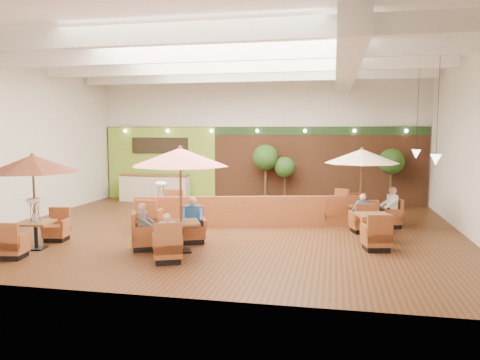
% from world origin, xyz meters
% --- Properties ---
extents(room, '(14.04, 14.00, 5.52)m').
position_xyz_m(room, '(0.25, 1.22, 3.63)').
color(room, '#381E0F').
rests_on(room, ground).
extents(service_counter, '(3.00, 0.75, 1.18)m').
position_xyz_m(service_counter, '(-4.40, 5.10, 0.58)').
color(service_counter, beige).
rests_on(service_counter, ground).
extents(booth_divider, '(7.00, 1.86, 0.99)m').
position_xyz_m(booth_divider, '(0.58, 0.47, 0.50)').
color(booth_divider, brown).
rests_on(booth_divider, ground).
extents(table_0, '(2.30, 2.50, 2.50)m').
position_xyz_m(table_0, '(-4.31, -3.33, 1.89)').
color(table_0, brown).
rests_on(table_0, ground).
extents(table_1, '(2.64, 2.80, 2.68)m').
position_xyz_m(table_1, '(-0.61, -2.85, 1.93)').
color(table_1, brown).
rests_on(table_1, ground).
extents(table_2, '(2.60, 2.60, 2.53)m').
position_xyz_m(table_2, '(4.06, 1.30, 1.73)').
color(table_2, brown).
rests_on(table_2, ground).
extents(table_3, '(0.97, 2.72, 1.57)m').
position_xyz_m(table_3, '(-2.26, 0.27, 0.50)').
color(table_3, brown).
rests_on(table_3, ground).
extents(table_4, '(1.04, 2.71, 0.98)m').
position_xyz_m(table_4, '(4.30, -0.77, 0.37)').
color(table_4, brown).
rests_on(table_4, ground).
extents(table_5, '(0.96, 2.39, 0.85)m').
position_xyz_m(table_5, '(3.46, 3.14, 0.32)').
color(table_5, brown).
rests_on(table_5, ground).
extents(topiary_0, '(1.07, 1.07, 2.48)m').
position_xyz_m(topiary_0, '(0.41, 5.30, 1.85)').
color(topiary_0, black).
rests_on(topiary_0, ground).
extents(topiary_1, '(0.85, 0.85, 1.98)m').
position_xyz_m(topiary_1, '(1.22, 5.30, 1.48)').
color(topiary_1, black).
rests_on(topiary_1, ground).
extents(topiary_2, '(1.01, 1.01, 2.35)m').
position_xyz_m(topiary_2, '(5.43, 5.30, 1.75)').
color(topiary_2, black).
rests_on(topiary_2, ground).
extents(diner_0, '(0.38, 0.34, 0.72)m').
position_xyz_m(diner_0, '(-0.54, -3.83, 0.73)').
color(diner_0, white).
rests_on(diner_0, ground).
extents(diner_1, '(0.43, 0.38, 0.80)m').
position_xyz_m(diner_1, '(-0.54, -1.86, 0.76)').
color(diner_1, '#265FA5').
rests_on(diner_1, ground).
extents(diner_2, '(0.37, 0.41, 0.76)m').
position_xyz_m(diner_2, '(-1.52, -2.85, 0.74)').
color(diner_2, slate).
rests_on(diner_2, ground).
extents(diner_3, '(0.40, 0.37, 0.72)m').
position_xyz_m(diner_3, '(4.06, 0.37, 0.73)').
color(diner_3, '#265FA5').
rests_on(diner_3, ground).
extents(diner_4, '(0.38, 0.44, 0.83)m').
position_xyz_m(diner_4, '(4.98, 1.30, 0.77)').
color(diner_4, white).
rests_on(diner_4, ground).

